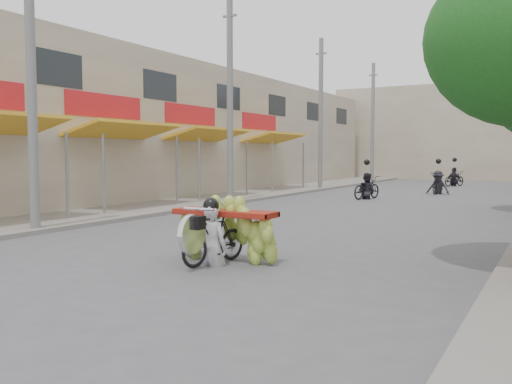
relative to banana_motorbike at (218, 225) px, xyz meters
The scene contains 12 objects.
ground 2.32m from the banana_motorbike, 105.28° to the right, with size 120.00×120.00×0.00m, color #57575C.
sidewalk_left 14.94m from the banana_motorbike, 120.53° to the left, with size 4.00×60.00×0.12m, color gray.
shophouse_row_left 17.42m from the banana_motorbike, 136.71° to the left, with size 9.77×40.00×6.00m.
far_building 35.98m from the banana_motorbike, 90.93° to the left, with size 20.00×6.00×7.00m, color #B2A58C.
utility_pole_near 6.91m from the banana_motorbike, behind, with size 0.60×0.24×8.00m.
utility_pole_mid 12.01m from the banana_motorbike, 121.26° to the left, with size 0.60×0.24×8.00m.
utility_pole_far 20.07m from the banana_motorbike, 107.61° to the left, with size 0.60×0.24×8.00m.
utility_pole_back 28.69m from the banana_motorbike, 102.12° to the left, with size 0.60×0.24×8.00m.
banana_motorbike is the anchor object (origin of this frame).
bg_motorbike_a 14.61m from the banana_motorbike, 97.84° to the left, with size 1.07×1.84×1.95m.
bg_motorbike_b 18.83m from the banana_motorbike, 89.65° to the left, with size 1.08×1.90×1.95m.
bg_motorbike_c 25.87m from the banana_motorbike, 90.71° to the left, with size 1.25×1.72×1.95m.
Camera 1 is at (5.89, -5.85, 1.95)m, focal length 38.00 mm.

